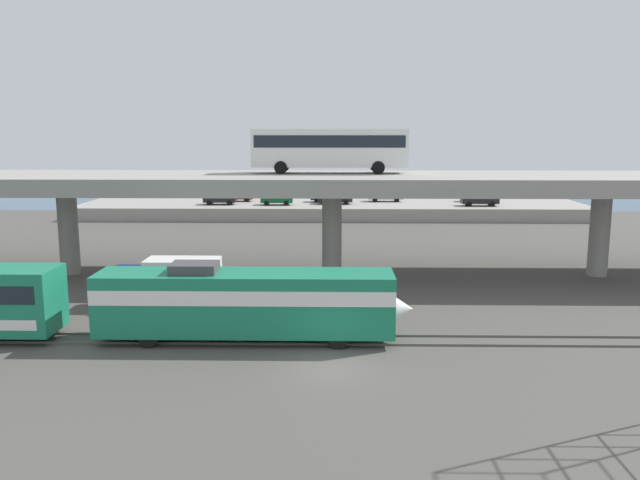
# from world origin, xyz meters

# --- Properties ---
(ground_plane) EXTENTS (260.00, 260.00, 0.00)m
(ground_plane) POSITION_xyz_m (0.00, 0.00, 0.00)
(ground_plane) COLOR #4C4944
(rail_strip_near) EXTENTS (110.00, 0.12, 0.12)m
(rail_strip_near) POSITION_xyz_m (0.00, 3.25, 0.06)
(rail_strip_near) COLOR #59544C
(rail_strip_near) RESTS_ON ground_plane
(rail_strip_far) EXTENTS (110.00, 0.12, 0.12)m
(rail_strip_far) POSITION_xyz_m (0.00, 4.75, 0.06)
(rail_strip_far) COLOR #59544C
(rail_strip_far) RESTS_ON ground_plane
(train_locomotive) EXTENTS (16.60, 3.04, 4.18)m
(train_locomotive) POSITION_xyz_m (-3.75, 4.00, 2.19)
(train_locomotive) COLOR #197A56
(train_locomotive) RESTS_ON ground_plane
(highway_overpass) EXTENTS (96.00, 10.85, 7.72)m
(highway_overpass) POSITION_xyz_m (0.00, 20.00, 6.89)
(highway_overpass) COLOR gray
(highway_overpass) RESTS_ON ground_plane
(transit_bus_on_overpass) EXTENTS (12.00, 2.68, 3.40)m
(transit_bus_on_overpass) POSITION_xyz_m (-0.19, 21.69, 9.78)
(transit_bus_on_overpass) COLOR silver
(transit_bus_on_overpass) RESTS_ON highway_overpass
(service_truck_west) EXTENTS (6.80, 2.46, 3.04)m
(service_truck_west) POSITION_xyz_m (-10.27, 10.69, 1.64)
(service_truck_west) COLOR navy
(service_truck_west) RESTS_ON ground_plane
(pier_parking_lot) EXTENTS (65.35, 12.72, 1.64)m
(pier_parking_lot) POSITION_xyz_m (0.00, 55.00, 0.82)
(pier_parking_lot) COLOR gray
(pier_parking_lot) RESTS_ON ground_plane
(parked_car_0) EXTENTS (4.58, 1.92, 1.50)m
(parked_car_0) POSITION_xyz_m (19.51, 57.41, 2.41)
(parked_car_0) COLOR #9E998C
(parked_car_0) RESTS_ON pier_parking_lot
(parked_car_1) EXTENTS (4.62, 1.82, 1.50)m
(parked_car_1) POSITION_xyz_m (18.57, 52.29, 2.41)
(parked_car_1) COLOR black
(parked_car_1) RESTS_ON pier_parking_lot
(parked_car_2) EXTENTS (4.68, 1.90, 1.50)m
(parked_car_2) POSITION_xyz_m (7.10, 57.30, 2.41)
(parked_car_2) COLOR #B7B7BC
(parked_car_2) RESTS_ON pier_parking_lot
(parked_car_3) EXTENTS (4.47, 1.98, 1.50)m
(parked_car_3) POSITION_xyz_m (0.33, 54.10, 2.41)
(parked_car_3) COLOR black
(parked_car_3) RESTS_ON pier_parking_lot
(parked_car_4) EXTENTS (4.15, 1.87, 1.50)m
(parked_car_4) POSITION_xyz_m (-12.67, 57.17, 2.41)
(parked_car_4) COLOR maroon
(parked_car_4) RESTS_ON pier_parking_lot
(parked_car_5) EXTENTS (4.23, 1.89, 1.50)m
(parked_car_5) POSITION_xyz_m (-0.69, 56.50, 2.41)
(parked_car_5) COLOR navy
(parked_car_5) RESTS_ON pier_parking_lot
(parked_car_6) EXTENTS (4.14, 1.99, 1.50)m
(parked_car_6) POSITION_xyz_m (-14.45, 53.26, 2.41)
(parked_car_6) COLOR black
(parked_car_6) RESTS_ON pier_parking_lot
(parked_car_7) EXTENTS (4.03, 1.88, 1.50)m
(parked_car_7) POSITION_xyz_m (-7.03, 52.91, 2.41)
(parked_car_7) COLOR #0C4C26
(parked_car_7) RESTS_ON pier_parking_lot
(harbor_water) EXTENTS (140.00, 36.00, 0.01)m
(harbor_water) POSITION_xyz_m (0.00, 78.00, 0.00)
(harbor_water) COLOR #2D5170
(harbor_water) RESTS_ON ground_plane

